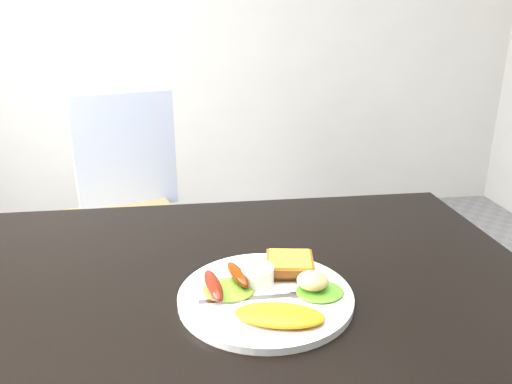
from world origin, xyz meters
name	(u,v)px	position (x,y,z in m)	size (l,w,h in m)	color
dining_table	(219,291)	(0.00, 0.00, 0.73)	(1.20, 0.80, 0.04)	black
dining_chair	(126,224)	(-0.30, 0.99, 0.45)	(0.40, 0.40, 0.05)	#9E8150
person	(324,153)	(0.39, 0.73, 0.78)	(0.56, 0.37, 1.55)	navy
plate	(265,297)	(0.08, -0.07, 0.76)	(0.30, 0.30, 0.01)	white
lettuce_left	(228,290)	(0.01, -0.06, 0.77)	(0.09, 0.08, 0.01)	#518E23
lettuce_right	(320,291)	(0.17, -0.08, 0.77)	(0.08, 0.07, 0.01)	#57961B
omelette	(280,315)	(0.08, -0.15, 0.77)	(0.14, 0.07, 0.02)	#E5A90D
sausage_a	(213,285)	(-0.01, -0.07, 0.78)	(0.02, 0.10, 0.02)	maroon
sausage_b	(238,274)	(0.03, -0.04, 0.78)	(0.02, 0.09, 0.02)	#642E01
ramekin	(258,276)	(0.07, -0.04, 0.78)	(0.06, 0.06, 0.03)	white
toast_a	(280,270)	(0.11, 0.00, 0.77)	(0.07, 0.07, 0.01)	brown
toast_b	(290,263)	(0.13, -0.01, 0.78)	(0.08, 0.08, 0.01)	brown
potato_salad	(313,281)	(0.15, -0.08, 0.79)	(0.05, 0.05, 0.03)	beige
fork	(245,299)	(0.04, -0.09, 0.76)	(0.15, 0.01, 0.00)	#ADAFB7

